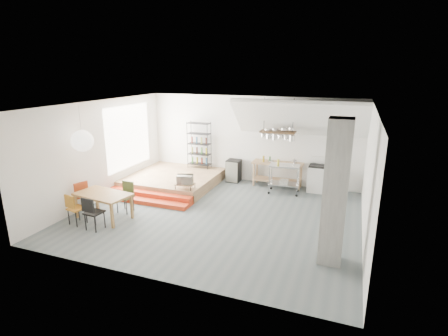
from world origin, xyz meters
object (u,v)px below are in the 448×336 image
at_px(rolling_cart, 284,175).
at_px(mini_fridge, 234,171).
at_px(dining_table, 103,196).
at_px(stove, 317,178).

distance_m(rolling_cart, mini_fridge, 2.16).
distance_m(dining_table, rolling_cart, 5.87).
relative_size(stove, rolling_cart, 1.11).
relative_size(stove, dining_table, 0.70).
bearing_deg(stove, dining_table, -140.41).
relative_size(dining_table, rolling_cart, 1.59).
distance_m(stove, mini_fridge, 3.09).
bearing_deg(mini_fridge, dining_table, -117.39).
relative_size(stove, mini_fridge, 1.40).
bearing_deg(rolling_cart, mini_fridge, 158.69).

